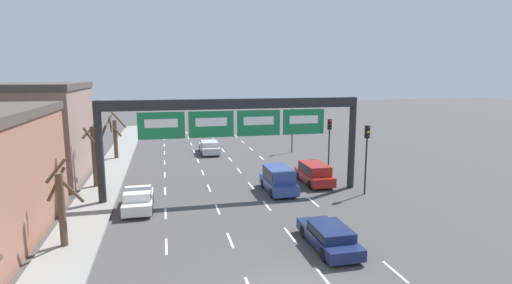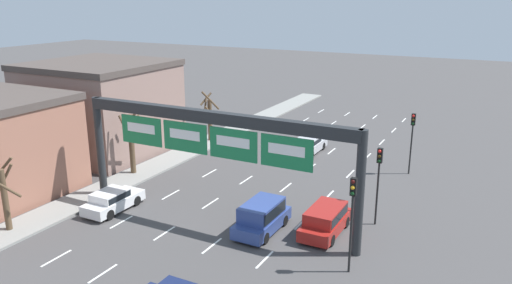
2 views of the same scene
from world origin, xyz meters
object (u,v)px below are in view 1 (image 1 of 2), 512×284
Objects in this scene: car_navy at (329,235)px; suv_blue at (279,178)px; sign_gantry at (235,119)px; traffic_light_far_end at (367,146)px; car_silver at (209,147)px; car_white at (138,199)px; tree_bare_closest at (115,135)px; tree_bare_second at (95,152)px; tree_bare_furthest at (62,204)px; suv_red at (314,172)px; traffic_light_mid_block at (292,122)px; traffic_light_near_gantry at (329,135)px.

car_navy is 1.08× the size of suv_blue.
sign_gantry reaches higher than traffic_light_far_end.
car_silver is 1.09× the size of suv_blue.
tree_bare_closest is at bearing 100.65° from car_white.
sign_gantry is at bearing 107.45° from car_navy.
tree_bare_second is at bearing 156.76° from sign_gantry.
suv_blue is at bearing 27.63° from tree_bare_furthest.
sign_gantry is 3.95× the size of car_navy.
car_silver is (6.55, 17.53, 0.00)m from car_white.
tree_bare_furthest is at bearing -89.30° from tree_bare_second.
sign_gantry reaches higher than tree_bare_second.
traffic_light_far_end is (9.25, -1.88, -1.96)m from sign_gantry.
suv_red is at bearing 23.83° from suv_blue.
sign_gantry is at bearing 168.52° from traffic_light_far_end.
car_white reaches higher than car_navy.
tree_bare_furthest reaches higher than car_navy.
tree_bare_furthest reaches higher than suv_blue.
tree_bare_closest is (-19.00, 16.72, -1.04)m from traffic_light_far_end.
car_navy is at bearing -13.00° from tree_bare_furthest.
tree_bare_closest is 1.13× the size of tree_bare_furthest.
suv_blue is 0.90× the size of traffic_light_mid_block.
car_white is at bearing -169.65° from suv_blue.
traffic_light_near_gantry is 1.01× the size of tree_bare_second.
traffic_light_far_end is at bearing -54.32° from suv_red.
tree_bare_closest reaches higher than traffic_light_mid_block.
traffic_light_mid_block is (9.00, 14.39, -2.10)m from sign_gantry.
suv_blue is at bearing -17.34° from tree_bare_second.
car_navy is 10.44m from traffic_light_far_end.
traffic_light_far_end is at bearing -0.76° from car_white.
car_silver is 0.97× the size of tree_bare_closest.
traffic_light_mid_block reaches higher than car_white.
traffic_light_mid_block is at bearing 57.97° from sign_gantry.
traffic_light_far_end reaches higher than tree_bare_second.
traffic_light_mid_block is (9.08, -1.47, 2.71)m from car_silver.
traffic_light_near_gantry is at bearing 92.33° from traffic_light_far_end.
sign_gantry is 3.83× the size of traffic_light_near_gantry.
sign_gantry reaches higher than suv_blue.
traffic_light_near_gantry reaches higher than suv_blue.
traffic_light_near_gantry is (9.01, 4.20, -2.09)m from sign_gantry.
suv_red is at bearing 13.84° from sign_gantry.
car_white reaches higher than car_silver.
tree_bare_closest is 10.53m from tree_bare_second.
suv_red is at bearing -132.02° from traffic_light_near_gantry.
tree_bare_second reaches higher than car_silver.
car_white is 10.11m from suv_blue.
traffic_light_far_end reaches higher than car_silver.
car_navy is at bearing -82.98° from car_silver.
traffic_light_far_end reaches higher than tree_bare_closest.
car_silver is 0.94× the size of traffic_light_far_end.
tree_bare_second is at bearing 119.69° from car_white.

